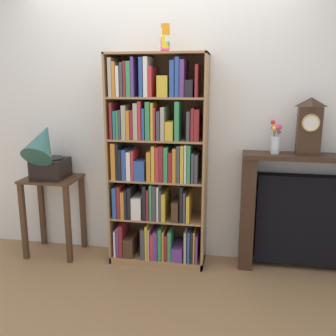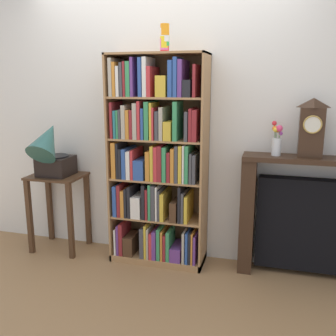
% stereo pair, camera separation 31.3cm
% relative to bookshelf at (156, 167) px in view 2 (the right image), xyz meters
% --- Properties ---
extents(ground_plane, '(8.14, 6.40, 0.02)m').
position_rel_bookshelf_xyz_m(ground_plane, '(0.02, -0.05, -0.91)').
color(ground_plane, '#997047').
extents(wall_back, '(5.14, 0.08, 2.68)m').
position_rel_bookshelf_xyz_m(wall_back, '(0.19, 0.23, 0.44)').
color(wall_back, silver).
rests_on(wall_back, ground).
extents(bookshelf, '(0.86, 0.35, 1.88)m').
position_rel_bookshelf_xyz_m(bookshelf, '(0.00, 0.00, 0.00)').
color(bookshelf, '#A87A4C').
rests_on(bookshelf, ground).
extents(cup_stack, '(0.08, 0.08, 0.22)m').
position_rel_bookshelf_xyz_m(cup_stack, '(0.10, -0.04, 1.09)').
color(cup_stack, red).
rests_on(cup_stack, bookshelf).
extents(side_table_left, '(0.50, 0.41, 0.76)m').
position_rel_bookshelf_xyz_m(side_table_left, '(-1.00, -0.02, -0.36)').
color(side_table_left, '#472D1C').
rests_on(side_table_left, ground).
extents(gramophone, '(0.29, 0.48, 0.58)m').
position_rel_bookshelf_xyz_m(gramophone, '(-1.00, -0.09, 0.12)').
color(gramophone, black).
rests_on(gramophone, side_table_left).
extents(fireplace_mantel, '(1.23, 0.27, 1.04)m').
position_rel_bookshelf_xyz_m(fireplace_mantel, '(1.38, 0.08, -0.39)').
color(fireplace_mantel, '#382316').
rests_on(fireplace_mantel, ground).
extents(mantel_clock, '(0.19, 0.12, 0.47)m').
position_rel_bookshelf_xyz_m(mantel_clock, '(1.29, 0.05, 0.38)').
color(mantel_clock, '#382316').
rests_on(mantel_clock, fireplace_mantel).
extents(flower_vase, '(0.09, 0.11, 0.28)m').
position_rel_bookshelf_xyz_m(flower_vase, '(1.03, 0.06, 0.27)').
color(flower_vase, silver).
rests_on(flower_vase, fireplace_mantel).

